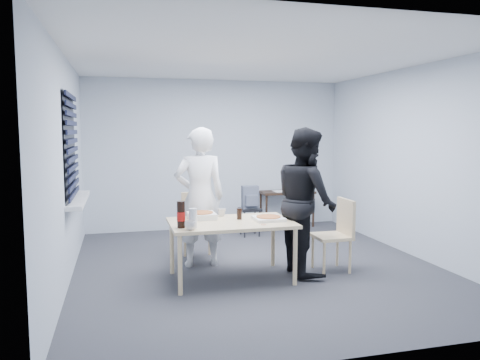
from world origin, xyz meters
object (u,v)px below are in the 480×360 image
object	(u,v)px
person_white	(200,197)
soda_bottle	(181,215)
mug_b	(222,212)
chair_right	(338,230)
dining_table	(231,226)
person_black	(306,201)
chair_far	(198,220)
backpack	(250,197)
mug_a	(191,225)
stool	(250,215)
side_table	(287,195)

from	to	relation	value
person_white	soda_bottle	size ratio (longest dim) A/B	6.14
mug_b	soda_bottle	bearing A→B (deg)	-135.75
chair_right	dining_table	bearing A→B (deg)	-179.69
person_white	person_black	world-z (taller)	same
chair_far	backpack	bearing A→B (deg)	46.13
mug_a	soda_bottle	xyz separation A→B (m)	(-0.08, 0.13, 0.09)
stool	person_black	bearing A→B (deg)	-86.98
person_white	chair_far	bearing A→B (deg)	-95.52
backpack	mug_b	distance (m)	1.97
chair_right	stool	world-z (taller)	chair_right
chair_right	person_white	bearing A→B (deg)	158.08
dining_table	person_black	xyz separation A→B (m)	(0.94, 0.04, 0.26)
dining_table	chair_right	xyz separation A→B (m)	(1.36, 0.01, -0.11)
person_black	soda_bottle	xyz separation A→B (m)	(-1.55, -0.25, -0.06)
chair_right	mug_a	xyz separation A→B (m)	(-1.88, -0.35, 0.22)
chair_right	mug_b	bearing A→B (deg)	166.31
dining_table	mug_a	xyz separation A→B (m)	(-0.52, -0.35, 0.11)
person_white	side_table	distance (m)	2.82
mug_a	mug_b	size ratio (longest dim) A/B	1.23
side_table	backpack	bearing A→B (deg)	-145.99
side_table	backpack	size ratio (longest dim) A/B	2.59
backpack	soda_bottle	world-z (taller)	soda_bottle
side_table	soda_bottle	bearing A→B (deg)	-128.29
dining_table	backpack	bearing A→B (deg)	68.52
person_white	mug_a	xyz separation A→B (m)	(-0.27, -1.00, -0.15)
person_white	side_table	world-z (taller)	person_white
person_white	mug_b	distance (m)	0.41
side_table	person_black	bearing A→B (deg)	-105.68
mug_a	side_table	bearing A→B (deg)	53.96
dining_table	backpack	xyz separation A→B (m)	(0.83, 2.11, 0.01)
stool	mug_a	world-z (taller)	mug_a
dining_table	mug_a	world-z (taller)	mug_a
mug_b	stool	bearing A→B (deg)	64.09
dining_table	chair_right	bearing A→B (deg)	0.31
chair_far	side_table	distance (m)	2.53
person_white	person_black	xyz separation A→B (m)	(1.19, -0.61, 0.00)
person_white	mug_b	world-z (taller)	person_white
person_white	stool	size ratio (longest dim) A/B	3.88
mug_b	chair_right	bearing A→B (deg)	-13.69
chair_far	side_table	bearing A→B (deg)	41.22
stool	soda_bottle	distance (m)	2.78
person_white	stool	bearing A→B (deg)	-126.39
backpack	person_white	bearing A→B (deg)	-108.63
side_table	stool	size ratio (longest dim) A/B	2.11
chair_right	backpack	world-z (taller)	chair_right
dining_table	stool	xyz separation A→B (m)	(0.83, 2.12, -0.28)
soda_bottle	stool	bearing A→B (deg)	58.41
stool	soda_bottle	xyz separation A→B (m)	(-1.44, -2.33, 0.48)
dining_table	person_black	distance (m)	0.98
stool	mug_a	bearing A→B (deg)	-118.74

